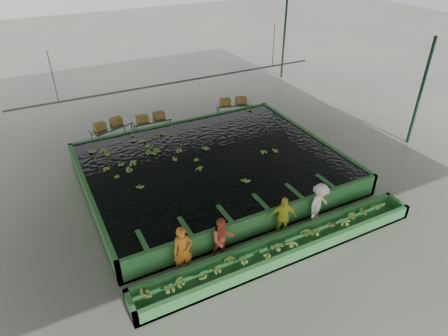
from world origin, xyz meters
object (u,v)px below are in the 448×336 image
box_stack_left (108,126)px  box_stack_right (233,104)px  box_stack_mid (151,120)px  flotation_tank (213,168)px  packing_table_right (233,111)px  packing_table_mid (152,127)px  worker_c (283,217)px  worker_a (183,251)px  worker_b (222,239)px  packing_table_left (113,135)px  sorting_trough (284,249)px  worker_d (319,204)px

box_stack_left → box_stack_right: size_ratio=0.96×
box_stack_mid → box_stack_right: (4.52, -0.06, -0.01)m
flotation_tank → packing_table_right: 5.99m
box_stack_left → box_stack_mid: 2.05m
packing_table_right → packing_table_mid: bearing=179.2°
flotation_tank → worker_c: 4.34m
worker_a → worker_b: (1.30, 0.00, -0.07)m
box_stack_left → flotation_tank: bearing=-58.4°
worker_a → box_stack_left: size_ratio=1.20×
flotation_tank → box_stack_mid: 4.97m
packing_table_left → box_stack_mid: size_ratio=1.43×
box_stack_mid → sorting_trough: bearing=-84.4°
packing_table_left → box_stack_right: 6.46m
box_stack_mid → box_stack_right: size_ratio=0.96×
worker_c → sorting_trough: bearing=-97.1°
worker_c → worker_d: 1.51m
box_stack_left → worker_b: bearing=-82.3°
worker_a → worker_b: bearing=6.8°
packing_table_left → packing_table_right: (6.47, -0.10, -0.03)m
sorting_trough → worker_b: (-1.77, 0.80, 0.50)m
worker_b → worker_d: size_ratio=0.95×
packing_table_mid → box_stack_right: bearing=-0.9°
packing_table_left → box_stack_left: box_stack_left is taller
packing_table_right → worker_b: bearing=-120.4°
sorting_trough → packing_table_left: (-2.90, 10.01, 0.20)m
packing_table_right → box_stack_mid: 4.57m
packing_table_right → box_stack_mid: box_stack_mid is taller
worker_b → packing_table_right: worker_b is taller
box_stack_left → box_stack_mid: bearing=-1.7°
worker_a → packing_table_right: (6.64, 9.11, -0.41)m
packing_table_left → box_stack_left: (-0.12, 0.02, 0.45)m
worker_a → packing_table_right: worker_a is taller
worker_c → box_stack_right: 9.61m
sorting_trough → packing_table_mid: packing_table_mid is taller
worker_c → box_stack_right: (3.08, 9.10, 0.04)m
worker_d → packing_table_left: (-4.88, 9.21, -0.35)m
box_stack_mid → worker_d: bearing=-72.1°
packing_table_right → worker_a: bearing=-126.1°
worker_d → worker_c: bearing=157.1°
worker_a → box_stack_mid: size_ratio=1.20×
box_stack_right → flotation_tank: bearing=-126.5°
packing_table_left → worker_a: bearing=-91.0°
box_stack_left → sorting_trough: bearing=-73.2°
flotation_tank → packing_table_mid: (-0.94, 4.87, -0.03)m
flotation_tank → box_stack_left: 5.80m
sorting_trough → packing_table_right: packing_table_right is taller
packing_table_mid → worker_a: bearing=-103.1°
worker_a → box_stack_mid: worker_a is taller
worker_a → box_stack_left: 9.23m
sorting_trough → box_stack_left: (-3.02, 10.02, 0.64)m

